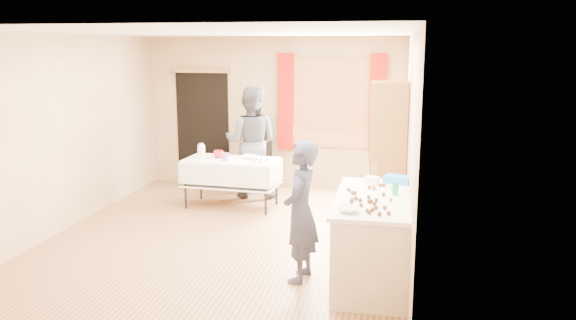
% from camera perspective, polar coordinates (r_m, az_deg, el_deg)
% --- Properties ---
extents(floor, '(4.50, 5.50, 0.02)m').
position_cam_1_polar(floor, '(7.46, -5.91, -7.69)').
color(floor, '#9E7047').
rests_on(floor, ground).
extents(ceiling, '(4.50, 5.50, 0.02)m').
position_cam_1_polar(ceiling, '(7.05, -6.36, 12.85)').
color(ceiling, white).
rests_on(ceiling, floor).
extents(wall_back, '(4.50, 0.02, 2.60)m').
position_cam_1_polar(wall_back, '(9.79, -1.41, 4.82)').
color(wall_back, tan).
rests_on(wall_back, floor).
extents(wall_front, '(4.50, 0.02, 2.60)m').
position_cam_1_polar(wall_front, '(4.63, -16.12, -3.14)').
color(wall_front, tan).
rests_on(wall_front, floor).
extents(wall_left, '(0.02, 5.50, 2.60)m').
position_cam_1_polar(wall_left, '(8.09, -21.64, 2.62)').
color(wall_left, tan).
rests_on(wall_left, floor).
extents(wall_right, '(0.02, 5.50, 2.60)m').
position_cam_1_polar(wall_right, '(6.84, 12.32, 1.68)').
color(wall_right, tan).
rests_on(wall_right, floor).
extents(window_frame, '(1.32, 0.06, 1.52)m').
position_cam_1_polar(window_frame, '(9.57, 4.43, 5.84)').
color(window_frame, olive).
rests_on(window_frame, wall_back).
extents(window_pane, '(1.20, 0.02, 1.40)m').
position_cam_1_polar(window_pane, '(9.55, 4.42, 5.83)').
color(window_pane, white).
rests_on(window_pane, wall_back).
extents(curtain_left, '(0.28, 0.06, 1.65)m').
position_cam_1_polar(curtain_left, '(9.64, -0.25, 5.92)').
color(curtain_left, '#9B170C').
rests_on(curtain_left, wall_back).
extents(curtain_right, '(0.28, 0.06, 1.65)m').
position_cam_1_polar(curtain_right, '(9.46, 9.11, 5.67)').
color(curtain_right, '#9B170C').
rests_on(curtain_right, wall_back).
extents(doorway, '(0.95, 0.04, 2.00)m').
position_cam_1_polar(doorway, '(10.15, -8.64, 3.23)').
color(doorway, black).
rests_on(doorway, floor).
extents(door_lintel, '(1.05, 0.06, 0.08)m').
position_cam_1_polar(door_lintel, '(10.03, -8.87, 8.98)').
color(door_lintel, olive).
rests_on(door_lintel, wall_back).
extents(cabinet, '(0.50, 0.60, 1.97)m').
position_cam_1_polar(cabinet, '(7.85, 10.10, 0.66)').
color(cabinet, brown).
rests_on(cabinet, floor).
extents(counter, '(0.79, 1.67, 0.91)m').
position_cam_1_polar(counter, '(5.99, 8.62, -7.94)').
color(counter, beige).
rests_on(counter, floor).
extents(party_table, '(1.48, 0.83, 0.75)m').
position_cam_1_polar(party_table, '(8.64, -5.77, -1.87)').
color(party_table, black).
rests_on(party_table, floor).
extents(chair, '(0.45, 0.45, 1.03)m').
position_cam_1_polar(chair, '(9.64, -3.03, -1.28)').
color(chair, black).
rests_on(chair, floor).
extents(girl, '(0.62, 0.47, 1.49)m').
position_cam_1_polar(girl, '(5.85, 1.30, -5.26)').
color(girl, '#25283F').
rests_on(girl, floor).
extents(woman, '(0.91, 0.73, 1.81)m').
position_cam_1_polar(woman, '(9.14, -3.76, 1.81)').
color(woman, black).
rests_on(woman, floor).
extents(soda_can, '(0.07, 0.07, 0.12)m').
position_cam_1_polar(soda_can, '(5.95, 10.84, -2.94)').
color(soda_can, '#159C4E').
rests_on(soda_can, counter).
extents(mixing_bowl, '(0.35, 0.35, 0.05)m').
position_cam_1_polar(mixing_bowl, '(5.29, 6.15, -5.03)').
color(mixing_bowl, white).
rests_on(mixing_bowl, counter).
extents(foam_block, '(0.17, 0.14, 0.08)m').
position_cam_1_polar(foam_block, '(6.40, 8.54, -2.03)').
color(foam_block, white).
rests_on(foam_block, counter).
extents(blue_basket, '(0.35, 0.29, 0.08)m').
position_cam_1_polar(blue_basket, '(6.49, 11.15, -1.95)').
color(blue_basket, '#1A8CF2').
rests_on(blue_basket, counter).
extents(pitcher, '(0.13, 0.13, 0.22)m').
position_cam_1_polar(pitcher, '(8.60, -8.79, 0.80)').
color(pitcher, silver).
rests_on(pitcher, party_table).
extents(cup_red, '(0.23, 0.23, 0.12)m').
position_cam_1_polar(cup_red, '(8.66, -7.07, 0.59)').
color(cup_red, '#B71124').
rests_on(cup_red, party_table).
extents(cup_rainbow, '(0.20, 0.20, 0.12)m').
position_cam_1_polar(cup_rainbow, '(8.42, -6.41, 0.30)').
color(cup_rainbow, red).
rests_on(cup_rainbow, party_table).
extents(small_bowl, '(0.20, 0.20, 0.06)m').
position_cam_1_polar(small_bowl, '(8.57, -3.89, 0.33)').
color(small_bowl, white).
rests_on(small_bowl, party_table).
extents(pastry_tray, '(0.32, 0.26, 0.02)m').
position_cam_1_polar(pastry_tray, '(8.32, -2.76, -0.13)').
color(pastry_tray, white).
rests_on(pastry_tray, party_table).
extents(bottle, '(0.11, 0.11, 0.16)m').
position_cam_1_polar(bottle, '(8.96, -8.86, 1.05)').
color(bottle, white).
rests_on(bottle, party_table).
extents(cake_balls, '(0.50, 1.16, 0.04)m').
position_cam_1_polar(cake_balls, '(5.71, 8.41, -3.88)').
color(cake_balls, '#3F2314').
rests_on(cake_balls, counter).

